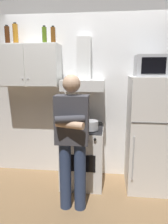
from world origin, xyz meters
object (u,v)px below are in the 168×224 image
at_px(range_hood, 83,76).
at_px(refrigerator, 149,134).
at_px(bottle_olive_oil, 44,35).
at_px(bottle_rum_dark, 7,35).
at_px(upper_cabinet, 29,66).
at_px(bottle_beer_brown, 53,36).
at_px(microwave, 154,66).
at_px(bottle_liquor_amber, 16,34).
at_px(stove_oven, 83,155).
at_px(cooking_pot, 91,125).
at_px(person_standing, 72,139).

bearing_deg(range_hood, refrigerator, -7.55).
bearing_deg(bottle_olive_oil, refrigerator, -4.13).
bearing_deg(refrigerator, bottle_rum_dark, 176.75).
bearing_deg(upper_cabinet, bottle_beer_brown, 4.94).
bearing_deg(microwave, bottle_beer_brown, 174.33).
height_order(range_hood, bottle_liquor_amber, bottle_liquor_amber).
relative_size(stove_oven, bottle_olive_oil, 3.62).
relative_size(range_hood, bottle_liquor_amber, 2.51).
bearing_deg(cooking_pot, bottle_rum_dark, 169.13).
distance_m(stove_oven, bottle_rum_dark, 2.06).
xyz_separation_m(cooking_pot, bottle_beer_brown, (-0.57, 0.28, 1.23)).
distance_m(upper_cabinet, bottle_liquor_amber, 0.48).
bearing_deg(microwave, refrigerator, -89.10).
height_order(microwave, bottle_beer_brown, bottle_beer_brown).
height_order(person_standing, bottle_rum_dark, bottle_rum_dark).
relative_size(refrigerator, cooking_pot, 5.23).
distance_m(refrigerator, bottle_beer_brown, 1.95).
relative_size(person_standing, cooking_pot, 5.36).
distance_m(refrigerator, bottle_olive_oil, 2.03).
xyz_separation_m(upper_cabinet, person_standing, (0.75, -0.73, -0.85)).
height_order(cooking_pot, bottle_beer_brown, bottle_beer_brown).
distance_m(range_hood, person_standing, 1.01).
relative_size(stove_oven, cooking_pot, 2.86).
distance_m(stove_oven, range_hood, 1.17).
relative_size(upper_cabinet, range_hood, 1.20).
relative_size(bottle_rum_dark, bottle_beer_brown, 1.07).
xyz_separation_m(stove_oven, bottle_rum_dark, (-1.10, 0.12, 1.74)).
bearing_deg(bottle_rum_dark, bottle_olive_oil, -0.86).
bearing_deg(refrigerator, microwave, 90.90).
xyz_separation_m(stove_oven, range_hood, (0.00, 0.13, 1.16)).
bearing_deg(stove_oven, bottle_rum_dark, 173.92).
bearing_deg(bottle_beer_brown, bottle_liquor_amber, -179.27).
relative_size(range_hood, refrigerator, 0.47).
xyz_separation_m(upper_cabinet, bottle_liquor_amber, (-0.19, 0.02, 0.44)).
relative_size(range_hood, bottle_beer_brown, 3.06).
distance_m(microwave, bottle_beer_brown, 1.46).
height_order(microwave, bottle_rum_dark, bottle_rum_dark).
bearing_deg(refrigerator, range_hood, 172.45).
bearing_deg(cooking_pot, bottle_liquor_amber, 166.50).
bearing_deg(upper_cabinet, bottle_rum_dark, -178.43).
relative_size(microwave, cooking_pot, 1.57).
relative_size(refrigerator, person_standing, 0.98).
xyz_separation_m(microwave, bottle_olive_oil, (-1.50, 0.09, 0.42)).
bearing_deg(person_standing, bottle_rum_dark, 145.46).
bearing_deg(bottle_olive_oil, bottle_rum_dark, 179.14).
bearing_deg(person_standing, bottle_liquor_amber, 141.22).
bearing_deg(person_standing, bottle_olive_oil, 124.93).
relative_size(upper_cabinet, bottle_liquor_amber, 3.01).
bearing_deg(bottle_beer_brown, refrigerator, -6.42).
distance_m(bottle_olive_oil, bottle_beer_brown, 0.12).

